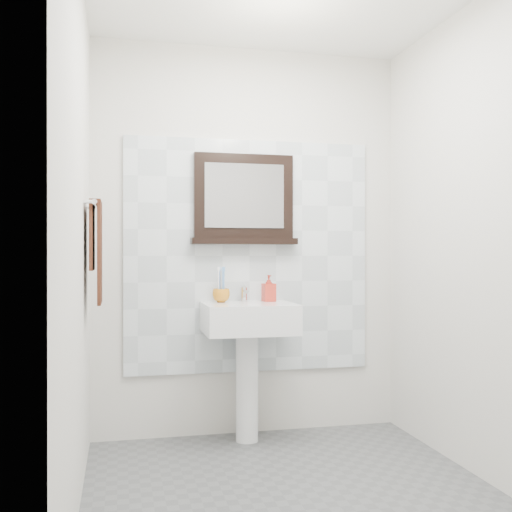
{
  "coord_description": "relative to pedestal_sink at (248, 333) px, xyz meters",
  "views": [
    {
      "loc": [
        -0.82,
        -2.71,
        1.16
      ],
      "look_at": [
        -0.08,
        0.55,
        1.15
      ],
      "focal_mm": 42.0,
      "sensor_mm": 36.0,
      "label": 1
    }
  ],
  "objects": [
    {
      "name": "floor",
      "position": [
        0.05,
        -0.87,
        -0.68
      ],
      "size": [
        2.0,
        2.2,
        0.01
      ],
      "primitive_type": "cube",
      "color": "#535558",
      "rests_on": "ground"
    },
    {
      "name": "back_wall",
      "position": [
        0.05,
        0.23,
        0.57
      ],
      "size": [
        2.0,
        0.01,
        2.5
      ],
      "primitive_type": "cube",
      "color": "silver",
      "rests_on": "ground"
    },
    {
      "name": "front_wall",
      "position": [
        0.05,
        -1.97,
        0.57
      ],
      "size": [
        2.0,
        0.01,
        2.5
      ],
      "primitive_type": "cube",
      "color": "silver",
      "rests_on": "ground"
    },
    {
      "name": "left_wall",
      "position": [
        -0.95,
        -0.87,
        0.57
      ],
      "size": [
        0.01,
        2.2,
        2.5
      ],
      "primitive_type": "cube",
      "color": "silver",
      "rests_on": "ground"
    },
    {
      "name": "right_wall",
      "position": [
        1.05,
        -0.87,
        0.57
      ],
      "size": [
        0.01,
        2.2,
        2.5
      ],
      "primitive_type": "cube",
      "color": "silver",
      "rests_on": "ground"
    },
    {
      "name": "splashback",
      "position": [
        0.05,
        0.21,
        0.47
      ],
      "size": [
        1.6,
        0.02,
        1.5
      ],
      "primitive_type": "cube",
      "color": "silver",
      "rests_on": "back_wall"
    },
    {
      "name": "pedestal_sink",
      "position": [
        0.0,
        0.0,
        0.0
      ],
      "size": [
        0.55,
        0.44,
        0.96
      ],
      "color": "white",
      "rests_on": "ground"
    },
    {
      "name": "toothbrush_cup",
      "position": [
        -0.15,
        0.1,
        0.23
      ],
      "size": [
        0.13,
        0.13,
        0.08
      ],
      "primitive_type": "imported",
      "rotation": [
        0.0,
        0.0,
        -0.25
      ],
      "color": "#C47617",
      "rests_on": "pedestal_sink"
    },
    {
      "name": "toothbrushes",
      "position": [
        -0.15,
        0.11,
        0.31
      ],
      "size": [
        0.05,
        0.04,
        0.21
      ],
      "color": "white",
      "rests_on": "toothbrush_cup"
    },
    {
      "name": "soap_dispenser",
      "position": [
        0.15,
        0.1,
        0.27
      ],
      "size": [
        0.08,
        0.09,
        0.17
      ],
      "primitive_type": "imported",
      "rotation": [
        0.0,
        0.0,
        0.12
      ],
      "color": "#B11421",
      "rests_on": "pedestal_sink"
    },
    {
      "name": "framed_mirror",
      "position": [
        0.01,
        0.19,
        0.82
      ],
      "size": [
        0.68,
        0.11,
        0.58
      ],
      "color": "black",
      "rests_on": "back_wall"
    },
    {
      "name": "towel_bar",
      "position": [
        -0.9,
        -0.28,
        0.75
      ],
      "size": [
        0.07,
        0.4,
        0.03
      ],
      "color": "silver",
      "rests_on": "left_wall"
    },
    {
      "name": "hand_towel",
      "position": [
        -0.89,
        -0.28,
        0.54
      ],
      "size": [
        0.06,
        0.3,
        0.55
      ],
      "color": "black",
      "rests_on": "towel_bar"
    }
  ]
}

